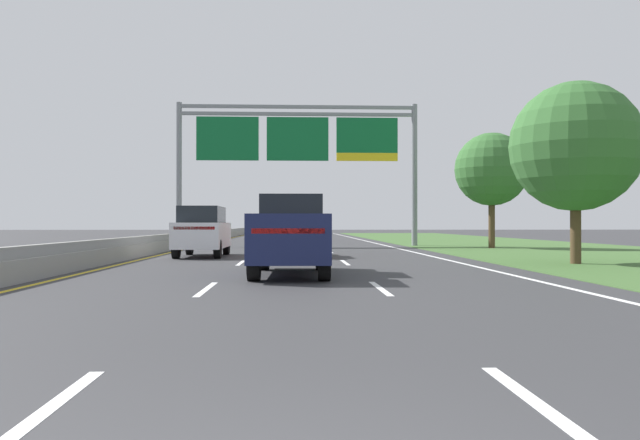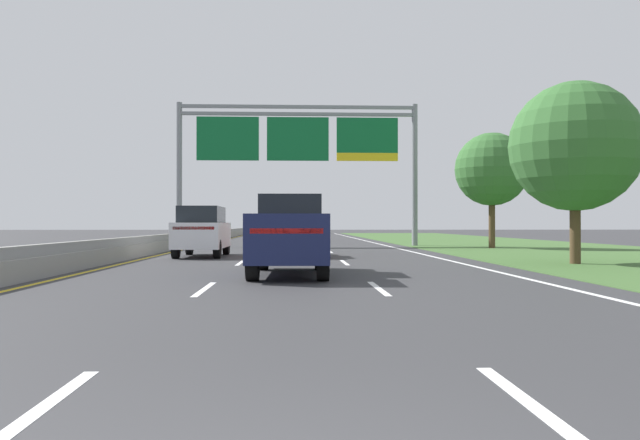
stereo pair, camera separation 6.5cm
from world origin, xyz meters
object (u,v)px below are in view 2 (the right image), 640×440
at_px(overhead_sign_gantry, 298,145).
at_px(roadside_tree_mid, 492,169).
at_px(car_gold_centre_lane_sedan, 295,230).
at_px(car_red_centre_lane_sedan, 294,237).
at_px(car_white_left_lane_suv, 202,231).
at_px(pickup_truck_navy, 290,235).
at_px(roadside_tree_near, 575,147).

relative_size(overhead_sign_gantry, roadside_tree_mid, 2.31).
bearing_deg(car_gold_centre_lane_sedan, car_red_centre_lane_sedan, 178.75).
distance_m(car_white_left_lane_suv, car_gold_centre_lane_sedan, 32.88).
distance_m(overhead_sign_gantry, car_white_left_lane_suv, 14.15).
relative_size(pickup_truck_navy, car_red_centre_lane_sedan, 1.23).
bearing_deg(car_gold_centre_lane_sedan, roadside_tree_mid, -156.60).
bearing_deg(overhead_sign_gantry, car_red_centre_lane_sedan, -91.05).
distance_m(pickup_truck_navy, car_gold_centre_lane_sedan, 42.31).
xyz_separation_m(car_red_centre_lane_sedan, roadside_tree_near, (9.60, -5.54, 3.21)).
height_order(pickup_truck_navy, car_white_left_lane_suv, pickup_truck_navy).
bearing_deg(overhead_sign_gantry, pickup_truck_navy, -90.94).
relative_size(pickup_truck_navy, roadside_tree_mid, 0.83).
bearing_deg(car_white_left_lane_suv, roadside_tree_mid, -60.61).
bearing_deg(car_red_centre_lane_sedan, car_white_left_lane_suv, 87.40).
bearing_deg(overhead_sign_gantry, car_gold_centre_lane_sedan, 90.45).
distance_m(pickup_truck_navy, roadside_tree_mid, 21.53).
relative_size(overhead_sign_gantry, car_white_left_lane_suv, 3.20).
bearing_deg(roadside_tree_near, overhead_sign_gantry, 117.34).
bearing_deg(pickup_truck_navy, car_gold_centre_lane_sedan, 0.96).
bearing_deg(car_red_centre_lane_sedan, roadside_tree_mid, -54.23).
relative_size(pickup_truck_navy, roadside_tree_near, 0.87).
relative_size(car_red_centre_lane_sedan, roadside_tree_mid, 0.68).
height_order(car_red_centre_lane_sedan, car_white_left_lane_suv, car_white_left_lane_suv).
bearing_deg(roadside_tree_mid, car_gold_centre_lane_sedan, 114.52).
xyz_separation_m(overhead_sign_gantry, car_gold_centre_lane_sedan, (-0.16, 20.14, -5.50)).
bearing_deg(pickup_truck_navy, roadside_tree_near, -66.23).
height_order(car_red_centre_lane_sedan, roadside_tree_mid, roadside_tree_mid).
distance_m(car_red_centre_lane_sedan, roadside_tree_near, 11.54).
bearing_deg(pickup_truck_navy, car_red_centre_lane_sedan, 0.43).
height_order(car_white_left_lane_suv, roadside_tree_near, roadside_tree_near).
relative_size(car_gold_centre_lane_sedan, roadside_tree_near, 0.71).
height_order(overhead_sign_gantry, car_white_left_lane_suv, overhead_sign_gantry).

